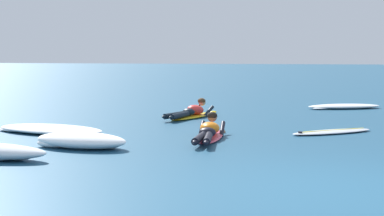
{
  "coord_description": "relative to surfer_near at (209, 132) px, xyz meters",
  "views": [
    {
      "loc": [
        -0.58,
        -7.62,
        1.79
      ],
      "look_at": [
        -3.02,
        6.24,
        0.4
      ],
      "focal_mm": 54.32,
      "sensor_mm": 36.0,
      "label": 1
    }
  ],
  "objects": [
    {
      "name": "ground_plane",
      "position": [
        2.27,
        6.05,
        -0.14
      ],
      "size": [
        120.0,
        120.0,
        0.0
      ],
      "primitive_type": "plane",
      "color": "navy"
    },
    {
      "name": "surfer_near",
      "position": [
        0.0,
        0.0,
        0.0
      ],
      "size": [
        0.58,
        2.59,
        0.53
      ],
      "color": "#E54C66",
      "rests_on": "ground"
    },
    {
      "name": "surfer_far",
      "position": [
        -0.98,
        3.64,
        -0.01
      ],
      "size": [
        1.27,
        2.54,
        0.53
      ],
      "color": "yellow",
      "rests_on": "ground"
    },
    {
      "name": "drifting_surfboard",
      "position": [
        2.51,
        1.25,
        -0.11
      ],
      "size": [
        1.95,
        1.53,
        0.16
      ],
      "color": "silver",
      "rests_on": "ground"
    },
    {
      "name": "whitewater_front",
      "position": [
        -3.55,
        0.3,
        -0.07
      ],
      "size": [
        2.78,
        1.71,
        0.16
      ],
      "color": "white",
      "rests_on": "ground"
    },
    {
      "name": "whitewater_mid_left",
      "position": [
        3.23,
        6.85,
        -0.08
      ],
      "size": [
        2.43,
        1.47,
        0.14
      ],
      "color": "white",
      "rests_on": "ground"
    },
    {
      "name": "whitewater_mid_right",
      "position": [
        -2.15,
        -1.52,
        -0.01
      ],
      "size": [
        1.9,
        1.08,
        0.3
      ],
      "color": "white",
      "rests_on": "ground"
    }
  ]
}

